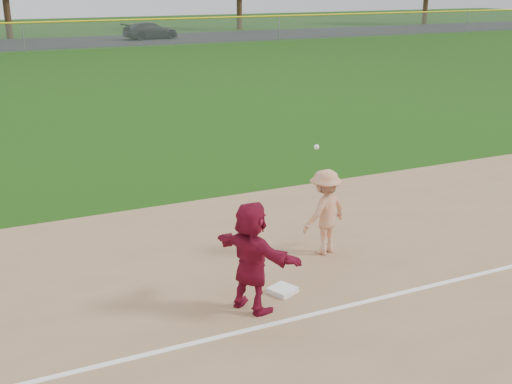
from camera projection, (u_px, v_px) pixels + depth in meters
name	position (u px, v px, depth m)	size (l,w,h in m)	color
ground	(294.00, 293.00, 10.59)	(160.00, 160.00, 0.00)	#19420C
foul_line	(319.00, 313.00, 9.89)	(60.00, 0.10, 0.01)	white
parking_asphalt	(17.00, 44.00, 50.15)	(120.00, 10.00, 0.01)	black
first_base	(283.00, 290.00, 10.54)	(0.38, 0.38, 0.09)	white
base_runner	(251.00, 257.00, 9.76)	(1.64, 0.52, 1.77)	maroon
car_right	(151.00, 31.00, 54.41)	(1.93, 4.74, 1.37)	black
first_base_play	(325.00, 212.00, 11.85)	(1.18, 0.94, 2.25)	#ACACAF
outfield_fence	(22.00, 23.00, 44.37)	(110.00, 0.12, 110.00)	#999EA0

